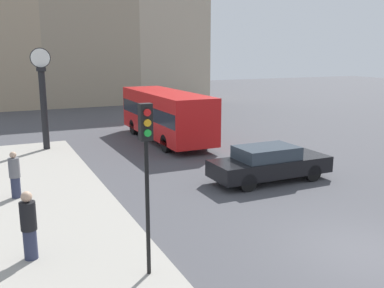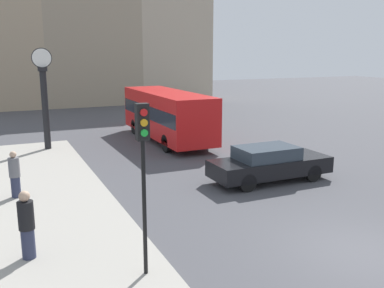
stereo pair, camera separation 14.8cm
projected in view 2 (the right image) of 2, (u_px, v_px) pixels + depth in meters
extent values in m
plane|color=#47474C|center=(366.00, 254.00, 10.60)|extent=(120.00, 120.00, 0.00)
cube|color=#A39E93|center=(52.00, 198.00, 14.43)|extent=(3.82, 18.69, 0.15)
cube|color=gray|center=(88.00, 11.00, 39.32)|extent=(8.68, 5.00, 17.14)
cube|color=#B7A88E|center=(169.00, 17.00, 42.62)|extent=(7.33, 5.00, 16.62)
cube|color=black|center=(270.00, 166.00, 16.50)|extent=(4.77, 1.71, 0.62)
cube|color=#2D3842|center=(266.00, 153.00, 16.30)|extent=(2.29, 1.54, 0.48)
cylinder|color=black|center=(289.00, 164.00, 17.82)|extent=(0.67, 0.22, 0.67)
cylinder|color=black|center=(313.00, 173.00, 16.49)|extent=(0.67, 0.22, 0.67)
cylinder|color=black|center=(227.00, 172.00, 16.62)|extent=(0.67, 0.22, 0.67)
cylinder|color=black|center=(247.00, 183.00, 15.29)|extent=(0.67, 0.22, 0.67)
cube|color=red|center=(167.00, 113.00, 23.84)|extent=(2.36, 8.54, 2.39)
cube|color=#1E232D|center=(167.00, 111.00, 23.80)|extent=(2.39, 8.37, 0.71)
cylinder|color=black|center=(167.00, 124.00, 26.85)|extent=(0.28, 0.90, 0.90)
cylinder|color=black|center=(135.00, 127.00, 26.00)|extent=(0.28, 0.90, 0.90)
cylinder|color=black|center=(204.00, 140.00, 22.14)|extent=(0.28, 0.90, 0.90)
cylinder|color=black|center=(167.00, 143.00, 21.29)|extent=(0.28, 0.90, 0.90)
cylinder|color=black|center=(144.00, 209.00, 9.10)|extent=(0.09, 0.09, 2.99)
cube|color=black|center=(142.00, 122.00, 8.70)|extent=(0.26, 0.20, 0.76)
cylinder|color=red|center=(144.00, 112.00, 8.55)|extent=(0.15, 0.04, 0.15)
cylinder|color=orange|center=(144.00, 123.00, 8.60)|extent=(0.15, 0.04, 0.15)
cylinder|color=green|center=(144.00, 133.00, 8.64)|extent=(0.15, 0.04, 0.15)
cylinder|color=black|center=(45.00, 111.00, 21.10)|extent=(0.32, 0.32, 3.85)
cube|color=black|center=(42.00, 69.00, 20.67)|extent=(0.41, 0.41, 0.19)
cylinder|color=black|center=(42.00, 58.00, 20.56)|extent=(0.96, 0.04, 0.96)
cylinder|color=white|center=(42.00, 58.00, 20.56)|extent=(0.89, 0.06, 0.89)
cylinder|color=#2D334C|center=(28.00, 243.00, 10.04)|extent=(0.31, 0.31, 0.73)
cylinder|color=black|center=(26.00, 215.00, 9.89)|extent=(0.37, 0.37, 0.68)
sphere|color=tan|center=(24.00, 196.00, 9.79)|extent=(0.25, 0.25, 0.25)
cylinder|color=#2D334C|center=(16.00, 187.00, 14.27)|extent=(0.30, 0.30, 0.70)
cylinder|color=slate|center=(14.00, 167.00, 14.12)|extent=(0.35, 0.35, 0.66)
sphere|color=tan|center=(13.00, 154.00, 14.03)|extent=(0.22, 0.22, 0.22)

